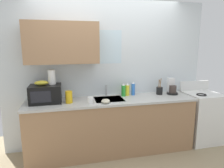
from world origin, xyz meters
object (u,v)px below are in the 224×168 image
at_px(dish_soap_bottle_green, 123,90).
at_px(small_bowl, 106,101).
at_px(paper_towel_roll, 52,77).
at_px(dish_soap_bottle_blue, 133,89).
at_px(mug_white, 90,100).
at_px(coffee_maker, 172,88).
at_px(cereal_canister, 69,97).
at_px(banana_bunch, 41,83).
at_px(dish_soap_bottle_yellow, 127,90).
at_px(utensil_crock, 159,90).
at_px(microwave, 46,94).
at_px(stove_range, 201,117).

xyz_separation_m(dish_soap_bottle_green, small_bowl, (-0.38, -0.35, -0.07)).
relative_size(paper_towel_roll, dish_soap_bottle_blue, 0.93).
relative_size(paper_towel_roll, mug_white, 2.32).
bearing_deg(dish_soap_bottle_green, coffee_maker, -2.73).
bearing_deg(cereal_canister, banana_bunch, 165.62).
distance_m(dish_soap_bottle_yellow, utensil_crock, 0.58).
xyz_separation_m(coffee_maker, mug_white, (-1.48, -0.25, -0.06)).
bearing_deg(dish_soap_bottle_yellow, paper_towel_roll, -176.48).
bearing_deg(utensil_crock, banana_bunch, -177.96).
relative_size(banana_bunch, small_bowl, 1.54).
distance_m(paper_towel_roll, cereal_canister, 0.40).
bearing_deg(dish_soap_bottle_yellow, small_bowl, -140.71).
bearing_deg(dish_soap_bottle_green, dish_soap_bottle_blue, 9.80).
xyz_separation_m(cereal_canister, mug_white, (0.31, -0.09, -0.04)).
xyz_separation_m(microwave, small_bowl, (0.87, -0.25, -0.10)).
relative_size(mug_white, small_bowl, 0.73).
relative_size(stove_range, banana_bunch, 5.40).
xyz_separation_m(paper_towel_roll, cereal_canister, (0.24, -0.15, -0.29)).
bearing_deg(dish_soap_bottle_blue, mug_white, -157.67).
bearing_deg(paper_towel_roll, small_bowl, -21.23).
relative_size(microwave, utensil_crock, 1.58).
relative_size(dish_soap_bottle_green, cereal_canister, 1.23).
distance_m(mug_white, small_bowl, 0.23).
height_order(microwave, utensil_crock, utensil_crock).
bearing_deg(cereal_canister, stove_range, 1.29).
bearing_deg(dish_soap_bottle_blue, utensil_crock, -7.63).
bearing_deg(dish_soap_bottle_yellow, dish_soap_bottle_blue, 3.63).
bearing_deg(coffee_maker, mug_white, -170.50).
bearing_deg(stove_range, microwave, 179.05).
relative_size(stove_range, dish_soap_bottle_yellow, 4.94).
distance_m(stove_range, mug_white, 2.13).
xyz_separation_m(stove_range, utensil_crock, (-0.81, 0.12, 0.51)).
xyz_separation_m(banana_bunch, dish_soap_bottle_yellow, (1.38, 0.13, -0.20)).
bearing_deg(utensil_crock, dish_soap_bottle_blue, 172.37).
distance_m(paper_towel_roll, dish_soap_bottle_blue, 1.37).
relative_size(banana_bunch, dish_soap_bottle_blue, 0.84).
height_order(dish_soap_bottle_green, cereal_canister, dish_soap_bottle_green).
bearing_deg(small_bowl, cereal_canister, 164.26).
xyz_separation_m(stove_range, dish_soap_bottle_green, (-1.46, 0.15, 0.55)).
bearing_deg(utensil_crock, stove_range, -8.17).
height_order(coffee_maker, dish_soap_bottle_green, coffee_maker).
distance_m(coffee_maker, utensil_crock, 0.23).
xyz_separation_m(mug_white, small_bowl, (0.22, -0.06, -0.02)).
height_order(paper_towel_roll, small_bowl, paper_towel_roll).
distance_m(banana_bunch, paper_towel_roll, 0.18).
xyz_separation_m(coffee_maker, utensil_crock, (-0.23, 0.01, -0.03)).
bearing_deg(paper_towel_roll, microwave, -152.83).
distance_m(microwave, banana_bunch, 0.18).
height_order(stove_range, dish_soap_bottle_green, dish_soap_bottle_green).
distance_m(banana_bunch, cereal_canister, 0.46).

